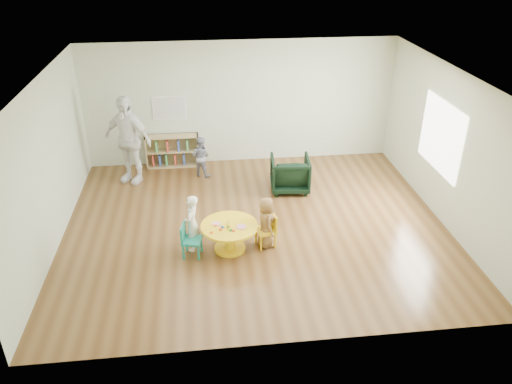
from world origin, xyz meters
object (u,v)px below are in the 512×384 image
at_px(kid_chair_right, 268,229).
at_px(kid_chair_left, 189,239).
at_px(adult_caretaker, 128,140).
at_px(child_left, 192,223).
at_px(toddler, 201,157).
at_px(armchair, 290,174).
at_px(bookshelf, 172,151).
at_px(activity_table, 230,233).
at_px(child_right, 266,222).

bearing_deg(kid_chair_right, kid_chair_left, 84.49).
bearing_deg(adult_caretaker, child_left, -35.98).
bearing_deg(toddler, kid_chair_right, 140.42).
bearing_deg(kid_chair_left, armchair, 147.72).
relative_size(kid_chair_right, bookshelf, 0.51).
distance_m(activity_table, bookshelf, 3.74).
bearing_deg(child_left, kid_chair_left, -1.58).
bearing_deg(adult_caretaker, child_right, -18.94).
relative_size(kid_chair_left, toddler, 0.65).
bearing_deg(toddler, child_right, 139.73).
distance_m(activity_table, child_left, 0.66).
bearing_deg(activity_table, child_left, 171.79).
bearing_deg(bookshelf, child_right, -64.03).
height_order(armchair, child_right, child_right).
relative_size(activity_table, kid_chair_right, 1.60).
height_order(kid_chair_left, child_right, child_right).
bearing_deg(kid_chair_left, child_left, 175.22).
relative_size(kid_chair_right, child_right, 0.66).
bearing_deg(armchair, toddler, -21.21).
height_order(activity_table, child_left, child_left).
bearing_deg(toddler, armchair, -176.24).
height_order(child_right, adult_caretaker, adult_caretaker).
xyz_separation_m(kid_chair_right, bookshelf, (-1.75, 3.52, 0.04)).
bearing_deg(toddler, activity_table, 127.95).
relative_size(kid_chair_right, adult_caretaker, 0.32).
height_order(bookshelf, armchair, bookshelf).
height_order(armchair, adult_caretaker, adult_caretaker).
xyz_separation_m(bookshelf, adult_caretaker, (-0.86, -0.67, 0.59)).
xyz_separation_m(bookshelf, armchair, (2.49, -1.50, 0.00)).
bearing_deg(kid_chair_left, activity_table, 109.96).
height_order(kid_chair_left, toddler, toddler).
relative_size(activity_table, kid_chair_left, 1.63).
bearing_deg(bookshelf, adult_caretaker, -141.77).
distance_m(toddler, adult_caretaker, 1.60).
bearing_deg(kid_chair_left, bookshelf, -162.22).
distance_m(activity_table, adult_caretaker, 3.54).
bearing_deg(child_left, activity_table, 96.54).
height_order(activity_table, kid_chair_right, kid_chair_right).
bearing_deg(armchair, kid_chair_right, 74.78).
bearing_deg(activity_table, toddler, 98.13).
height_order(activity_table, kid_chair_left, kid_chair_left).
distance_m(armchair, adult_caretaker, 3.50).
xyz_separation_m(kid_chair_left, toddler, (0.26, 3.07, 0.14)).
distance_m(armchair, toddler, 2.04).
distance_m(bookshelf, child_left, 3.52).
bearing_deg(kid_chair_left, adult_caretaker, -145.70).
distance_m(activity_table, child_right, 0.65).
distance_m(kid_chair_right, toddler, 3.11).
xyz_separation_m(armchair, child_right, (-0.78, -2.02, 0.10)).
bearing_deg(child_right, armchair, -30.84).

